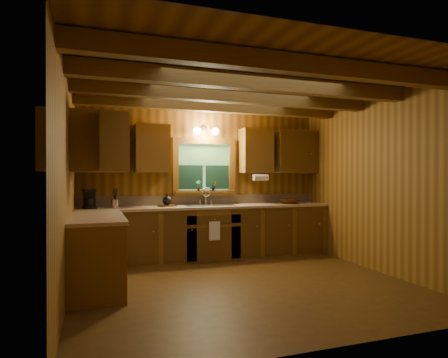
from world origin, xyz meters
TOP-DOWN VIEW (x-y plane):
  - room at (0.00, 0.00)m, footprint 4.20×4.20m
  - ceiling_beams at (0.00, 0.00)m, footprint 4.20×2.54m
  - base_cabinets at (-0.49, 1.28)m, footprint 4.20×2.22m
  - countertop at (-0.48, 1.29)m, footprint 4.20×2.24m
  - backsplash at (0.00, 1.89)m, footprint 4.20×0.02m
  - dishwasher_panel at (-1.47, 0.68)m, footprint 0.02×0.60m
  - upper_cabinets at (-0.56, 1.42)m, footprint 4.19×1.77m
  - window at (0.00, 1.87)m, footprint 1.12×0.08m
  - window_sill at (0.00, 1.82)m, footprint 1.06×0.14m
  - wall_sconce at (0.00, 1.75)m, footprint 0.45×0.21m
  - paper_towel_roll at (0.92, 1.53)m, footprint 0.27×0.11m
  - dish_towel at (0.00, 1.26)m, footprint 0.18×0.01m
  - sink at (0.00, 1.60)m, footprint 0.82×0.48m
  - coffee_maker at (-1.89, 1.60)m, footprint 0.17×0.21m
  - utensil_crock at (-1.51, 1.60)m, footprint 0.11×0.11m
  - cutting_board at (-0.70, 1.62)m, footprint 0.30×0.26m
  - teakettle at (-0.70, 1.62)m, footprint 0.15×0.15m
  - wicker_basket at (1.50, 1.55)m, footprint 0.37×0.37m
  - potted_plant_left at (-0.13, 1.79)m, footprint 0.11×0.10m
  - potted_plant_right at (0.14, 1.78)m, footprint 0.10×0.08m

SIDE VIEW (x-z plane):
  - base_cabinets at x=-0.49m, z-range 0.00..0.86m
  - dishwasher_panel at x=-1.47m, z-range 0.03..0.83m
  - dish_towel at x=0.00m, z-range 0.37..0.67m
  - sink at x=0.00m, z-range 0.64..1.07m
  - countertop at x=-0.48m, z-range 0.86..0.90m
  - cutting_board at x=-0.70m, z-range 0.90..0.92m
  - wicker_basket at x=1.50m, z-range 0.90..0.99m
  - utensil_crock at x=-1.51m, z-range 0.82..1.13m
  - backsplash at x=0.00m, z-range 0.90..1.06m
  - teakettle at x=-0.70m, z-range 0.90..1.09m
  - coffee_maker at x=-1.89m, z-range 0.90..1.19m
  - window_sill at x=0.00m, z-range 1.10..1.14m
  - potted_plant_right at x=0.14m, z-range 1.14..1.31m
  - potted_plant_left at x=-0.13m, z-range 1.14..1.33m
  - room at x=0.00m, z-range -0.80..3.40m
  - paper_towel_roll at x=0.92m, z-range 1.31..1.42m
  - window at x=0.00m, z-range 1.03..2.03m
  - upper_cabinets at x=-0.56m, z-range 1.45..2.23m
  - wall_sconce at x=0.00m, z-range 2.08..2.25m
  - ceiling_beams at x=0.00m, z-range 2.40..2.58m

